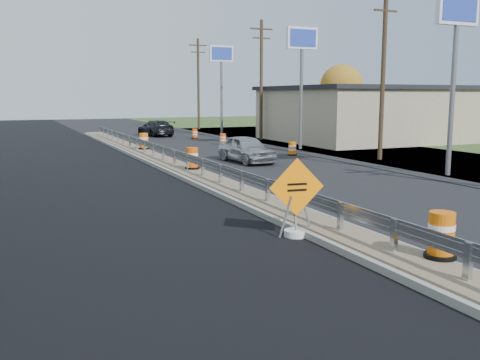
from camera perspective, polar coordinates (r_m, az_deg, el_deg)
name	(u,v)px	position (r m, az deg, el deg)	size (l,w,h in m)	color
ground	(267,208)	(16.96, 2.94, -3.02)	(140.00, 140.00, 0.00)	black
milled_overlay	(81,174)	(25.24, -16.57, 0.59)	(7.20, 120.00, 0.01)	black
median	(188,172)	(24.24, -5.60, 0.84)	(1.60, 55.00, 0.23)	gray
guardrail	(181,156)	(25.11, -6.34, 2.53)	(0.10, 46.15, 0.72)	silver
retail_building_near	(389,113)	(44.99, 15.57, 6.91)	(18.50, 12.50, 4.27)	tan
pylon_sign_south	(457,26)	(25.48, 22.10, 15.00)	(2.20, 0.30, 7.90)	slate
pylon_sign_mid	(302,50)	(35.79, 6.62, 13.65)	(2.20, 0.30, 7.90)	slate
pylon_sign_north	(221,62)	(48.37, -2.00, 12.47)	(2.20, 0.30, 7.90)	slate
utility_pole_smid	(383,69)	(30.48, 15.03, 11.33)	(1.90, 0.26, 9.40)	#473523
utility_pole_nmid	(261,78)	(43.22, 2.28, 10.84)	(1.90, 0.26, 9.40)	#473523
utility_pole_north	(198,82)	(57.07, -4.47, 10.37)	(1.90, 0.26, 9.40)	#473523
tree_far_yellow	(342,86)	(59.19, 10.78, 9.80)	(4.62, 4.62, 6.86)	#473523
caution_sign	(296,217)	(13.52, 6.01, -3.95)	(1.44, 0.60, 2.00)	white
barrel_median_near	(441,236)	(11.70, 20.66, -5.61)	(0.66, 0.66, 0.96)	black
barrel_median_mid	(192,159)	(24.34, -5.12, 2.28)	(0.67, 0.67, 0.98)	black
barrel_median_far	(144,141)	(33.86, -10.22, 4.07)	(0.68, 0.68, 1.00)	black
barrel_shoulder_near	(292,149)	(32.09, 5.60, 3.33)	(0.55, 0.55, 0.81)	black
barrel_shoulder_mid	(223,139)	(38.82, -1.84, 4.34)	(0.55, 0.55, 0.81)	black
barrel_shoulder_far	(195,134)	(44.64, -4.85, 4.92)	(0.56, 0.56, 0.82)	black
car_silver	(246,149)	(28.57, 0.69, 3.34)	(1.70, 4.22, 1.44)	#ABACB0
car_dark_far	(156,128)	(48.08, -8.97, 5.50)	(1.96, 4.82, 1.40)	black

